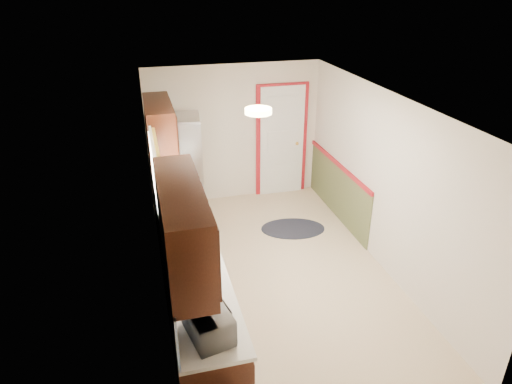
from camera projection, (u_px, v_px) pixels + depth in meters
room_shell at (277, 195)px, 5.76m from camera, size 3.20×5.20×2.52m
kitchen_run at (184, 247)px, 5.39m from camera, size 0.63×4.00×2.20m
back_wall_trim at (293, 151)px, 8.04m from camera, size 1.12×2.30×2.08m
ceiling_fixture at (258, 111)px, 5.01m from camera, size 0.30×0.30×0.06m
microwave at (209, 320)px, 3.82m from camera, size 0.37×0.53×0.33m
refrigerator at (180, 167)px, 7.45m from camera, size 0.78×0.75×1.72m
rug at (293, 228)px, 7.36m from camera, size 1.14×0.86×0.01m
cooktop at (173, 179)px, 6.81m from camera, size 0.45×0.55×0.02m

